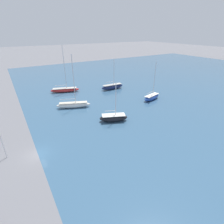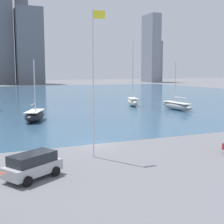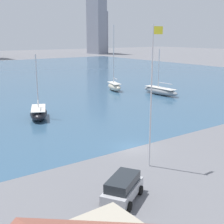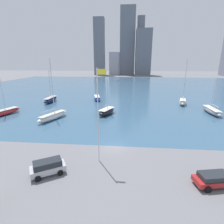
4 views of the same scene
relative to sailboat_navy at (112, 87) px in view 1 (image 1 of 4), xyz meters
name	(u,v)px [view 1 (image 1 of 4)]	position (x,y,z in m)	size (l,w,h in m)	color
ground_plane	(38,154)	(25.57, -31.75, -1.00)	(500.00, 500.00, 0.00)	slate
sailboat_navy	(112,87)	(0.00, 0.00, 0.00)	(2.49, 9.06, 11.14)	#19234C
sailboat_white	(73,105)	(8.91, -18.72, -0.06)	(5.48, 9.65, 14.88)	white
sailboat_black	(114,118)	(21.91, -13.20, -0.08)	(5.09, 7.31, 9.77)	black
sailboat_red	(65,90)	(-6.16, -16.41, -0.12)	(5.58, 10.33, 16.08)	#B72828
sailboat_blue	(152,97)	(16.08, 4.92, -0.06)	(3.83, 7.53, 11.96)	#284CA8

